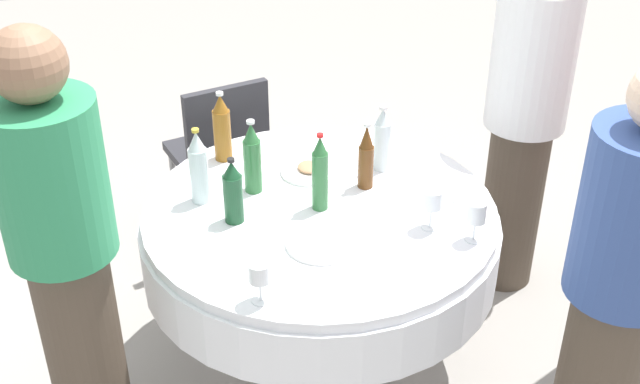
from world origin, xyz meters
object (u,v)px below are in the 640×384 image
object	(u,v)px
plate_west	(321,243)
wine_glass_inner	(476,214)
bottle_green_left	(252,158)
bottle_dark_green_east	(233,192)
wine_glass_south	(260,273)
chair_south	(221,148)
bottle_clear_rear	(199,168)
plate_near	(309,170)
person_rear	(525,116)
person_left	(618,294)
bottle_brown_inner	(366,158)
person_outer	(66,255)
bottle_amber_outer	(222,128)
wine_glass_east	(432,201)
dining_table	(320,241)
bottle_clear_south	(382,140)
bottle_green_north	(320,174)

from	to	relation	value
plate_west	wine_glass_inner	bearing A→B (deg)	81.81
bottle_green_left	bottle_dark_green_east	xyz separation A→B (m)	(0.19, -0.09, -0.02)
wine_glass_south	chair_south	size ratio (longest dim) A/B	0.17
bottle_clear_rear	chair_south	distance (m)	0.89
plate_near	person_rear	bearing A→B (deg)	97.07
bottle_green_left	person_left	distance (m)	1.36
bottle_brown_inner	person_rear	xyz separation A→B (m)	(-0.26, 0.75, -0.02)
bottle_dark_green_east	person_outer	distance (m)	0.61
plate_near	chair_south	distance (m)	0.78
bottle_amber_outer	chair_south	size ratio (longest dim) A/B	0.34
wine_glass_east	wine_glass_inner	bearing A→B (deg)	50.63
dining_table	chair_south	size ratio (longest dim) A/B	1.53
bottle_clear_rear	bottle_clear_south	xyz separation A→B (m)	(-0.10, 0.72, -0.01)
bottle_brown_inner	bottle_clear_south	size ratio (longest dim) A/B	0.99
wine_glass_inner	person_left	world-z (taller)	person_left
dining_table	wine_glass_east	world-z (taller)	wine_glass_east
bottle_amber_outer	dining_table	bearing A→B (deg)	35.23
bottle_brown_inner	chair_south	distance (m)	1.02
wine_glass_inner	plate_near	distance (m)	0.74
bottle_brown_inner	wine_glass_south	bearing A→B (deg)	-38.90
wine_glass_south	person_rear	distance (m)	1.51
bottle_clear_rear	bottle_green_north	xyz separation A→B (m)	(0.14, 0.42, 0.00)
bottle_green_left	wine_glass_south	distance (m)	0.66
bottle_clear_south	bottle_amber_outer	bearing A→B (deg)	-108.70
bottle_green_left	bottle_brown_inner	world-z (taller)	bottle_green_left
person_rear	wine_glass_inner	bearing A→B (deg)	-56.21
bottle_green_north	person_rear	distance (m)	1.03
bottle_clear_rear	person_rear	size ratio (longest dim) A/B	0.19
dining_table	person_rear	world-z (taller)	person_rear
wine_glass_inner	wine_glass_east	world-z (taller)	wine_glass_east
plate_west	person_rear	bearing A→B (deg)	121.35
bottle_green_north	plate_west	world-z (taller)	bottle_green_north
bottle_clear_south	chair_south	bearing A→B (deg)	-140.44
wine_glass_south	bottle_clear_rear	bearing A→B (deg)	-167.69
bottle_dark_green_east	chair_south	size ratio (longest dim) A/B	0.29
bottle_brown_inner	bottle_clear_south	xyz separation A→B (m)	(-0.12, 0.09, 0.00)
person_outer	person_rear	xyz separation A→B (m)	(-0.64, 1.83, -0.00)
bottle_dark_green_east	plate_west	size ratio (longest dim) A/B	1.03
bottle_clear_south	bottle_dark_green_east	bearing A→B (deg)	-67.35
bottle_dark_green_east	person_rear	xyz separation A→B (m)	(-0.40, 1.27, -0.02)
bottle_green_left	person_outer	xyz separation A→B (m)	(0.44, -0.65, -0.04)
wine_glass_south	person_rear	bearing A→B (deg)	124.86
wine_glass_east	wine_glass_south	distance (m)	0.70
dining_table	bottle_green_left	bearing A→B (deg)	-127.44
chair_south	bottle_green_left	bearing A→B (deg)	-102.23
bottle_clear_south	person_left	bearing A→B (deg)	25.07
bottle_amber_outer	wine_glass_inner	bearing A→B (deg)	46.65
bottle_brown_inner	bottle_green_north	distance (m)	0.23
plate_near	person_left	bearing A→B (deg)	36.36
wine_glass_inner	plate_near	xyz separation A→B (m)	(-0.57, -0.47, -0.09)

